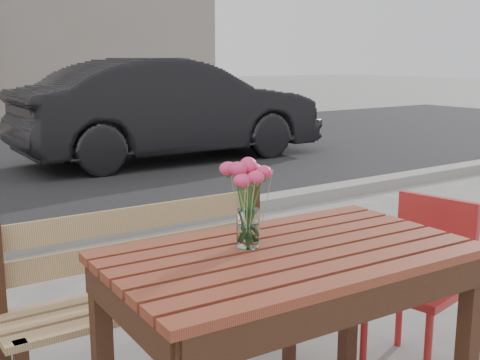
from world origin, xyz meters
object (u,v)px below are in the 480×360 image
object	(u,v)px
main_table	(290,284)
main_vase	(248,192)
red_chair	(424,270)
parked_car	(171,109)

from	to	relation	value
main_table	main_vase	world-z (taller)	main_vase
main_table	red_chair	bearing A→B (deg)	11.94
main_vase	parked_car	distance (m)	6.80
main_vase	main_table	bearing A→B (deg)	-46.65
red_chair	main_vase	xyz separation A→B (m)	(-1.07, -0.04, 0.53)
red_chair	main_vase	size ratio (longest dim) A/B	2.51
main_table	main_vase	size ratio (longest dim) A/B	4.09
red_chair	main_vase	world-z (taller)	main_vase
main_vase	parked_car	world-z (taller)	parked_car
main_table	red_chair	world-z (taller)	red_chair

